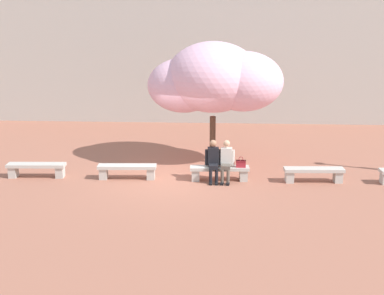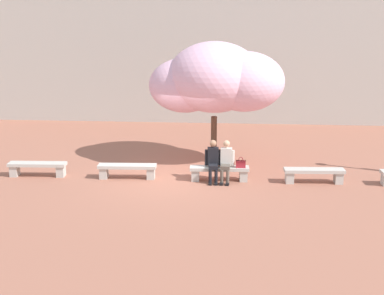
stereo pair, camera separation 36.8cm
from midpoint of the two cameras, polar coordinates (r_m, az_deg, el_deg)
ground_plane at (r=16.85m, az=-1.40°, el=-3.43°), size 100.00×100.00×0.00m
building_facade at (r=27.01m, az=1.02°, el=11.83°), size 32.79×4.00×7.98m
stone_bench_near_west at (r=17.75m, az=-15.59°, el=-2.02°), size 1.86×0.51×0.45m
stone_bench_center at (r=16.97m, az=-6.31°, el=-2.31°), size 1.86×0.51×0.45m
stone_bench_near_east at (r=16.68m, az=3.57°, el=-2.55°), size 1.86×0.51×0.45m
stone_bench_east_end at (r=16.89m, az=13.51°, el=-2.71°), size 1.86×0.51×0.45m
person_seated_left at (r=16.52m, az=2.89°, el=-1.28°), size 0.51×0.70×1.29m
person_seated_right at (r=16.52m, az=4.28°, el=-1.30°), size 0.51×0.70×1.29m
handbag at (r=16.58m, az=5.85°, el=-1.71°), size 0.30×0.15×0.34m
cherry_tree_main at (r=18.20m, az=3.10°, el=7.20°), size 4.60×3.46×4.18m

